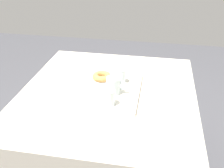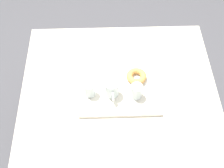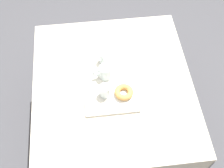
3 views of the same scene
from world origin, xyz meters
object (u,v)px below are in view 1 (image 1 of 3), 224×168
object	(u,v)px
donut_plate_left	(102,79)
sugar_donut_left	(102,76)
dining_table	(108,105)
water_glass_far	(120,77)
serving_tray	(111,90)
tea_mug_left	(114,86)
water_glass_near	(109,98)
paper_napkin	(111,66)

from	to	relation	value
donut_plate_left	sugar_donut_left	xyz separation A→B (m)	(0.00, 0.00, 0.02)
dining_table	water_glass_far	bearing A→B (deg)	-33.56
dining_table	serving_tray	size ratio (longest dim) A/B	2.48
donut_plate_left	water_glass_far	bearing A→B (deg)	-95.21
dining_table	water_glass_far	distance (m)	0.19
dining_table	tea_mug_left	size ratio (longest dim) A/B	9.30
water_glass_far	donut_plate_left	distance (m)	0.12
water_glass_near	paper_napkin	size ratio (longest dim) A/B	0.65
water_glass_far	paper_napkin	world-z (taller)	water_glass_far
dining_table	water_glass_far	xyz separation A→B (m)	(0.09, -0.06, 0.16)
dining_table	tea_mug_left	distance (m)	0.17
serving_tray	paper_napkin	size ratio (longest dim) A/B	3.37
paper_napkin	sugar_donut_left	bearing A→B (deg)	176.74
tea_mug_left	sugar_donut_left	distance (m)	0.18
serving_tray	water_glass_near	size ratio (longest dim) A/B	5.15
donut_plate_left	sugar_donut_left	distance (m)	0.02
water_glass_near	sugar_donut_left	xyz separation A→B (m)	(0.27, 0.10, -0.01)
donut_plate_left	water_glass_near	bearing A→B (deg)	-160.31
sugar_donut_left	paper_napkin	xyz separation A→B (m)	(0.24, -0.01, -0.04)
tea_mug_left	water_glass_near	distance (m)	0.12
serving_tray	tea_mug_left	bearing A→B (deg)	-154.55
water_glass_near	tea_mug_left	bearing A→B (deg)	-1.92
serving_tray	water_glass_far	distance (m)	0.11
dining_table	sugar_donut_left	world-z (taller)	sugar_donut_left
water_glass_near	water_glass_far	xyz separation A→B (m)	(0.26, -0.02, 0.00)
water_glass_near	water_glass_far	bearing A→B (deg)	-4.72
dining_table	serving_tray	world-z (taller)	serving_tray
sugar_donut_left	paper_napkin	distance (m)	0.25
dining_table	paper_napkin	distance (m)	0.36
serving_tray	water_glass_near	world-z (taller)	water_glass_near
dining_table	tea_mug_left	world-z (taller)	tea_mug_left
donut_plate_left	paper_napkin	xyz separation A→B (m)	(0.24, -0.01, -0.02)
sugar_donut_left	paper_napkin	bearing A→B (deg)	-3.26
sugar_donut_left	paper_napkin	world-z (taller)	sugar_donut_left
donut_plate_left	sugar_donut_left	world-z (taller)	sugar_donut_left
water_glass_far	sugar_donut_left	size ratio (longest dim) A/B	0.76
dining_table	water_glass_near	xyz separation A→B (m)	(-0.17, -0.04, 0.16)
water_glass_near	sugar_donut_left	distance (m)	0.29
dining_table	serving_tray	distance (m)	0.11
donut_plate_left	dining_table	bearing A→B (deg)	-150.65
dining_table	paper_napkin	xyz separation A→B (m)	(0.35, 0.04, 0.10)
serving_tray	donut_plate_left	distance (m)	0.13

